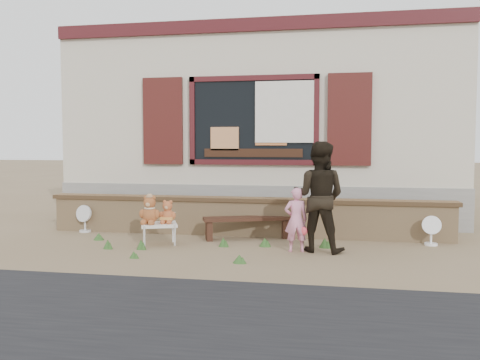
% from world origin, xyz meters
% --- Properties ---
extents(ground, '(80.00, 80.00, 0.00)m').
position_xyz_m(ground, '(0.00, 0.00, 0.00)').
color(ground, brown).
rests_on(ground, ground).
extents(shopfront, '(8.04, 5.13, 4.00)m').
position_xyz_m(shopfront, '(0.00, 4.49, 2.00)').
color(shopfront, '#AFA38D').
rests_on(shopfront, ground).
extents(brick_wall, '(7.10, 0.36, 0.67)m').
position_xyz_m(brick_wall, '(0.00, 1.00, 0.34)').
color(brick_wall, tan).
rests_on(brick_wall, ground).
extents(bench, '(1.48, 0.81, 0.37)m').
position_xyz_m(bench, '(0.10, 0.67, 0.27)').
color(bench, black).
rests_on(bench, ground).
extents(folding_chair, '(0.70, 0.66, 0.34)m').
position_xyz_m(folding_chair, '(-1.19, -0.05, 0.31)').
color(folding_chair, silver).
rests_on(folding_chair, ground).
extents(teddy_bear_left, '(0.42, 0.40, 0.46)m').
position_xyz_m(teddy_bear_left, '(-1.32, -0.11, 0.57)').
color(teddy_bear_left, brown).
rests_on(teddy_bear_left, folding_chair).
extents(teddy_bear_right, '(0.34, 0.32, 0.38)m').
position_xyz_m(teddy_bear_right, '(-1.06, -0.00, 0.53)').
color(teddy_bear_right, brown).
rests_on(teddy_bear_right, folding_chair).
extents(child, '(0.39, 0.31, 0.95)m').
position_xyz_m(child, '(0.99, -0.19, 0.48)').
color(child, pink).
rests_on(child, ground).
extents(adult, '(0.91, 0.78, 1.63)m').
position_xyz_m(adult, '(1.32, -0.10, 0.82)').
color(adult, black).
rests_on(adult, ground).
extents(fan_left, '(0.32, 0.21, 0.50)m').
position_xyz_m(fan_left, '(-2.91, 0.80, 0.25)').
color(fan_left, silver).
rests_on(fan_left, ground).
extents(fan_right, '(0.30, 0.20, 0.47)m').
position_xyz_m(fan_right, '(3.06, 0.67, 0.24)').
color(fan_right, white).
rests_on(fan_right, ground).
extents(grass_tufts, '(3.90, 1.41, 0.15)m').
position_xyz_m(grass_tufts, '(-0.39, -0.24, 0.07)').
color(grass_tufts, '#2E5421').
rests_on(grass_tufts, ground).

